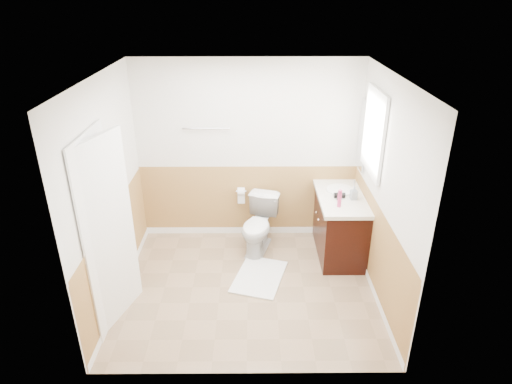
{
  "coord_description": "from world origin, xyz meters",
  "views": [
    {
      "loc": [
        0.07,
        -4.31,
        3.3
      ],
      "look_at": [
        0.1,
        0.25,
        1.15
      ],
      "focal_mm": 30.88,
      "sensor_mm": 36.0,
      "label": 1
    }
  ],
  "objects_px": {
    "vanity_cabinet": "(339,226)",
    "toilet": "(259,226)",
    "soap_dispenser": "(354,193)",
    "bath_mat": "(259,277)",
    "lotion_bottle": "(340,199)"
  },
  "relations": [
    {
      "from": "vanity_cabinet",
      "to": "toilet",
      "type": "bearing_deg",
      "value": 176.49
    },
    {
      "from": "vanity_cabinet",
      "to": "soap_dispenser",
      "type": "distance_m",
      "value": 0.56
    },
    {
      "from": "bath_mat",
      "to": "soap_dispenser",
      "type": "bearing_deg",
      "value": 21.69
    },
    {
      "from": "vanity_cabinet",
      "to": "lotion_bottle",
      "type": "distance_m",
      "value": 0.65
    },
    {
      "from": "vanity_cabinet",
      "to": "soap_dispenser",
      "type": "bearing_deg",
      "value": -42.1
    },
    {
      "from": "bath_mat",
      "to": "vanity_cabinet",
      "type": "xyz_separation_m",
      "value": [
        1.07,
        0.58,
        0.39
      ]
    },
    {
      "from": "bath_mat",
      "to": "soap_dispenser",
      "type": "height_order",
      "value": "soap_dispenser"
    },
    {
      "from": "toilet",
      "to": "soap_dispenser",
      "type": "distance_m",
      "value": 1.33
    },
    {
      "from": "lotion_bottle",
      "to": "soap_dispenser",
      "type": "relative_size",
      "value": 1.24
    },
    {
      "from": "bath_mat",
      "to": "soap_dispenser",
      "type": "distance_m",
      "value": 1.58
    },
    {
      "from": "bath_mat",
      "to": "toilet",
      "type": "bearing_deg",
      "value": 90.0
    },
    {
      "from": "soap_dispenser",
      "to": "vanity_cabinet",
      "type": "bearing_deg",
      "value": 137.9
    },
    {
      "from": "vanity_cabinet",
      "to": "lotion_bottle",
      "type": "relative_size",
      "value": 5.0
    },
    {
      "from": "vanity_cabinet",
      "to": "soap_dispenser",
      "type": "xyz_separation_m",
      "value": [
        0.12,
        -0.11,
        0.54
      ]
    },
    {
      "from": "toilet",
      "to": "soap_dispenser",
      "type": "xyz_separation_m",
      "value": [
        1.19,
        -0.17,
        0.57
      ]
    }
  ]
}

